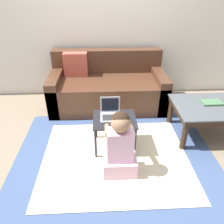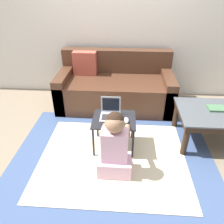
{
  "view_description": "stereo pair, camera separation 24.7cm",
  "coord_description": "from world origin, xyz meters",
  "views": [
    {
      "loc": [
        -0.08,
        -2.11,
        1.74
      ],
      "look_at": [
        0.03,
        0.0,
        0.46
      ],
      "focal_mm": 35.0,
      "sensor_mm": 36.0,
      "label": 1
    },
    {
      "loc": [
        0.17,
        -2.1,
        1.74
      ],
      "look_at": [
        0.03,
        0.0,
        0.46
      ],
      "focal_mm": 35.0,
      "sensor_mm": 36.0,
      "label": 2
    }
  ],
  "objects": [
    {
      "name": "computer_mouse",
      "position": [
        0.19,
        -0.1,
        0.42
      ],
      "size": [
        0.06,
        0.11,
        0.04
      ],
      "color": "#B2B7C1",
      "rests_on": "laptop_desk"
    },
    {
      "name": "laptop",
      "position": [
        0.01,
        -0.01,
        0.44
      ],
      "size": [
        0.23,
        0.21,
        0.22
      ],
      "color": "#B7BCC6",
      "rests_on": "laptop_desk"
    },
    {
      "name": "ground_plane",
      "position": [
        0.0,
        0.0,
        0.0
      ],
      "size": [
        16.0,
        16.0,
        0.0
      ],
      "primitive_type": "plane",
      "color": "#7F705B"
    },
    {
      "name": "book_on_table",
      "position": [
        1.28,
        0.21,
        0.43
      ],
      "size": [
        0.25,
        0.15,
        0.02
      ],
      "color": "#47704C",
      "rests_on": "coffee_table"
    },
    {
      "name": "laptop_desk",
      "position": [
        0.05,
        -0.05,
        0.35
      ],
      "size": [
        0.49,
        0.41,
        0.4
      ],
      "color": "black",
      "rests_on": "ground_plane"
    },
    {
      "name": "area_rug",
      "position": [
        0.05,
        -0.25,
        0.0
      ],
      "size": [
        2.28,
        1.87,
        0.01
      ],
      "color": "#3D517A",
      "rests_on": "ground_plane"
    },
    {
      "name": "coffee_table",
      "position": [
        1.22,
        0.16,
        0.35
      ],
      "size": [
        0.82,
        0.68,
        0.42
      ],
      "color": "#4C5156",
      "rests_on": "ground_plane"
    },
    {
      "name": "couch",
      "position": [
        0.0,
        1.04,
        0.29
      ],
      "size": [
        1.74,
        0.87,
        0.81
      ],
      "color": "#4C2D1E",
      "rests_on": "ground_plane"
    },
    {
      "name": "person_seated",
      "position": [
        0.08,
        -0.45,
        0.34
      ],
      "size": [
        0.34,
        0.41,
        0.73
      ],
      "color": "#E5B2CC",
      "rests_on": "ground_plane"
    },
    {
      "name": "wall_back",
      "position": [
        0.0,
        1.51,
        1.25
      ],
      "size": [
        9.0,
        0.06,
        2.5
      ],
      "color": "silver",
      "rests_on": "ground_plane"
    }
  ]
}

